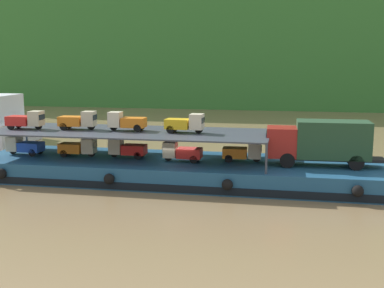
# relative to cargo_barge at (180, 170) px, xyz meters

# --- Properties ---
(ground_plane) EXTENTS (400.00, 400.00, 0.00)m
(ground_plane) POSITION_rel_cargo_barge_xyz_m (0.00, 0.03, -0.75)
(ground_plane) COLOR olive
(hillside_far_bank) EXTENTS (136.47, 37.19, 35.94)m
(hillside_far_bank) POSITION_rel_cargo_barge_xyz_m (0.00, 69.02, 19.49)
(hillside_far_bank) COLOR #33702D
(hillside_far_bank) RESTS_ON ground
(cargo_barge) EXTENTS (29.59, 8.04, 1.50)m
(cargo_barge) POSITION_rel_cargo_barge_xyz_m (0.00, 0.00, 0.00)
(cargo_barge) COLOR navy
(cargo_barge) RESTS_ON ground
(covered_lorry) EXTENTS (7.90, 2.46, 3.10)m
(covered_lorry) POSITION_rel_cargo_barge_xyz_m (9.81, -0.07, 2.45)
(covered_lorry) COLOR maroon
(covered_lorry) RESTS_ON cargo_barge
(cargo_rack) EXTENTS (20.39, 6.66, 2.00)m
(cargo_rack) POSITION_rel_cargo_barge_xyz_m (-3.80, 0.03, 2.69)
(cargo_rack) COLOR #383D47
(cargo_rack) RESTS_ON cargo_barge
(mini_truck_lower_stern) EXTENTS (2.77, 1.25, 1.38)m
(mini_truck_lower_stern) POSITION_rel_cargo_barge_xyz_m (-12.08, -0.30, 1.44)
(mini_truck_lower_stern) COLOR #1E47B7
(mini_truck_lower_stern) RESTS_ON cargo_barge
(mini_truck_lower_aft) EXTENTS (2.78, 1.27, 1.38)m
(mini_truck_lower_aft) POSITION_rel_cargo_barge_xyz_m (-7.75, -0.12, 1.44)
(mini_truck_lower_aft) COLOR orange
(mini_truck_lower_aft) RESTS_ON cargo_barge
(mini_truck_lower_mid) EXTENTS (2.76, 1.23, 1.38)m
(mini_truck_lower_mid) POSITION_rel_cargo_barge_xyz_m (-4.03, 0.10, 1.44)
(mini_truck_lower_mid) COLOR red
(mini_truck_lower_mid) RESTS_ON cargo_barge
(mini_truck_lower_fore) EXTENTS (2.75, 1.22, 1.38)m
(mini_truck_lower_fore) POSITION_rel_cargo_barge_xyz_m (0.24, -0.45, 1.44)
(mini_truck_lower_fore) COLOR red
(mini_truck_lower_fore) RESTS_ON cargo_barge
(mini_truck_lower_bow) EXTENTS (2.78, 1.27, 1.38)m
(mini_truck_lower_bow) POSITION_rel_cargo_barge_xyz_m (4.51, 0.35, 1.44)
(mini_truck_lower_bow) COLOR orange
(mini_truck_lower_bow) RESTS_ON cargo_barge
(mini_truck_upper_stern) EXTENTS (2.74, 1.20, 1.38)m
(mini_truck_upper_stern) POSITION_rel_cargo_barge_xyz_m (-11.75, -0.42, 3.44)
(mini_truck_upper_stern) COLOR red
(mini_truck_upper_stern) RESTS_ON cargo_rack
(mini_truck_upper_mid) EXTENTS (2.79, 1.29, 1.38)m
(mini_truck_upper_mid) POSITION_rel_cargo_barge_xyz_m (-7.79, 0.11, 3.44)
(mini_truck_upper_mid) COLOR orange
(mini_truck_upper_mid) RESTS_ON cargo_rack
(mini_truck_upper_fore) EXTENTS (2.78, 1.26, 1.38)m
(mini_truck_upper_fore) POSITION_rel_cargo_barge_xyz_m (-4.04, 0.16, 3.44)
(mini_truck_upper_fore) COLOR orange
(mini_truck_upper_fore) RESTS_ON cargo_rack
(mini_truck_upper_bow) EXTENTS (2.79, 1.29, 1.38)m
(mini_truck_upper_bow) POSITION_rel_cargo_barge_xyz_m (0.41, -0.01, 3.44)
(mini_truck_upper_bow) COLOR gold
(mini_truck_upper_bow) RESTS_ON cargo_rack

